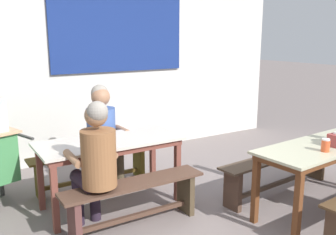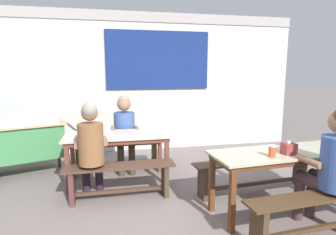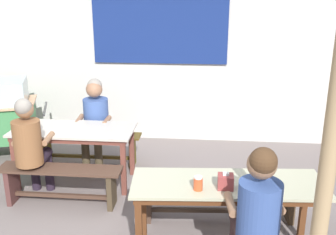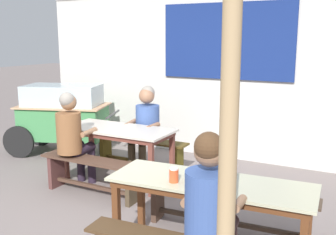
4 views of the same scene
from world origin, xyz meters
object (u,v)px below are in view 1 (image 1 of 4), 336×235
at_px(person_center_facing, 103,129).
at_px(person_left_back_turned, 96,160).
at_px(dining_table_near, 327,151).
at_px(bench_near_back, 279,168).
at_px(tissue_box, 336,140).
at_px(condiment_jar, 326,145).
at_px(dining_table_far, 110,147).
at_px(bench_far_front, 135,197).
at_px(bench_far_back, 92,163).

distance_m(person_center_facing, person_left_back_turned, 1.15).
bearing_deg(dining_table_near, bench_near_back, 94.27).
xyz_separation_m(tissue_box, condiment_jar, (-0.24, -0.05, -0.00)).
bearing_deg(person_left_back_turned, tissue_box, -22.55).
relative_size(dining_table_near, condiment_jar, 14.06).
xyz_separation_m(dining_table_near, person_center_facing, (-1.77, 1.85, 0.08)).
distance_m(dining_table_far, dining_table_near, 2.32).
bearing_deg(bench_far_front, condiment_jar, -29.25).
height_order(bench_far_back, bench_near_back, same).
height_order(bench_far_front, tissue_box, tissue_box).
distance_m(dining_table_far, person_center_facing, 0.55).
height_order(person_center_facing, condiment_jar, person_center_facing).
xyz_separation_m(person_left_back_turned, tissue_box, (2.22, -0.92, 0.08)).
xyz_separation_m(dining_table_far, bench_far_front, (0.00, -0.58, -0.36)).
distance_m(person_center_facing, condiment_jar, 2.51).
bearing_deg(dining_table_near, bench_far_back, 134.97).
xyz_separation_m(bench_near_back, tissue_box, (0.01, -0.70, 0.51)).
relative_size(person_center_facing, condiment_jar, 9.93).
height_order(dining_table_near, tissue_box, tissue_box).
xyz_separation_m(dining_table_far, dining_table_near, (1.90, -1.32, 0.00)).
distance_m(bench_near_back, person_left_back_turned, 2.27).
bearing_deg(tissue_box, bench_near_back, 91.07).
relative_size(bench_far_front, person_left_back_turned, 1.12).
bearing_deg(bench_far_back, bench_near_back, -35.46).
distance_m(dining_table_near, tissue_box, 0.19).
relative_size(bench_far_back, bench_near_back, 0.84).
bearing_deg(person_left_back_turned, condiment_jar, -26.25).
distance_m(dining_table_near, person_left_back_turned, 2.40).
bearing_deg(person_left_back_turned, person_center_facing, 64.82).
distance_m(dining_table_far, person_left_back_turned, 0.63).
xyz_separation_m(dining_table_near, condiment_jar, (-0.27, -0.17, 0.14)).
xyz_separation_m(bench_far_back, condiment_jar, (1.63, -2.07, 0.51)).
bearing_deg(tissue_box, dining_table_far, 142.44).
relative_size(dining_table_far, person_center_facing, 1.21).
relative_size(bench_far_front, condiment_jar, 11.25).
distance_m(bench_near_back, tissue_box, 0.86).
distance_m(dining_table_near, bench_far_front, 2.07).
bearing_deg(tissue_box, dining_table_near, 75.29).
height_order(bench_near_back, person_center_facing, person_center_facing).
xyz_separation_m(bench_far_front, condiment_jar, (1.63, -0.91, 0.51)).
xyz_separation_m(dining_table_near, person_left_back_turned, (-2.26, 0.81, 0.07)).
relative_size(bench_far_back, tissue_box, 10.09).
xyz_separation_m(dining_table_near, bench_near_back, (-0.04, 0.58, -0.36)).
height_order(dining_table_far, bench_near_back, dining_table_far).
bearing_deg(bench_far_front, dining_table_near, -21.32).
height_order(bench_far_front, person_left_back_turned, person_left_back_turned).
bearing_deg(bench_near_back, bench_far_back, 144.54).
distance_m(dining_table_far, condiment_jar, 2.21).
distance_m(bench_far_front, tissue_box, 2.12).
bearing_deg(dining_table_near, condiment_jar, -148.14).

